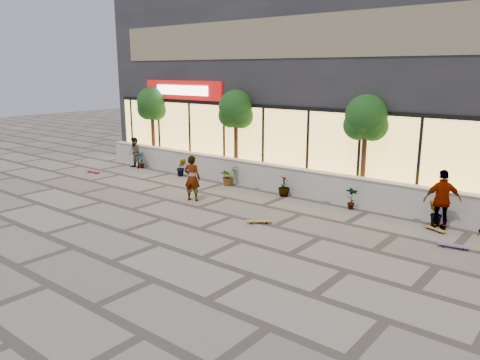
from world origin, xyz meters
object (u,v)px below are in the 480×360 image
Objects in this scene: skater_right_near at (442,200)px; tree_mideast at (366,120)px; skateboard_center at (259,221)px; skateboard_left at (93,171)px; tree_west at (152,105)px; skateboard_right_far at (453,245)px; skater_left at (135,153)px; skateboard_right_near at (435,229)px; skater_center at (192,178)px; tree_midwest at (236,111)px.

tree_mideast is at bearing -58.11° from skater_right_near.
skateboard_left is at bearing 132.67° from skateboard_center.
tree_west reaches higher than skater_right_near.
skateboard_left reaches higher than skateboard_right_far.
tree_mideast reaches higher than skater_left.
skateboard_center is at bearing -127.58° from skateboard_right_near.
skater_right_near reaches higher than skateboard_left.
skateboard_center reaches higher than skateboard_right_near.
skateboard_center is (3.53, -0.63, -0.77)m from skater_center.
skateboard_right_near is 1.39m from skateboard_right_far.
skateboard_right_far is at bearing -10.59° from tree_west.
tree_mideast is 2.30× the size of skater_center.
skateboard_center is (10.10, -4.51, -2.90)m from tree_west.
tree_mideast is at bearing -161.27° from skater_center.
tree_west is 1.00× the size of tree_midwest.
tree_midwest is at bearing -169.38° from skateboard_right_near.
tree_mideast reaches higher than skateboard_right_near.
skater_center is at bearing 128.65° from skateboard_center.
tree_west is at bearing 180.00° from tree_midwest.
tree_mideast is 2.58× the size of skater_left.
skater_right_near is (8.18, 2.34, 0.08)m from skater_center.
skateboard_right_near is (14.69, -1.77, -2.91)m from tree_west.
tree_mideast is 2.10× the size of skater_right_near.
skateboard_left is 15.24m from skateboard_right_near.
skater_left is at bearing -80.97° from tree_west.
skateboard_right_far is (5.40, 1.61, -0.00)m from skateboard_center.
tree_west reaches higher than skateboard_right_near.
tree_mideast is 5.73m from skateboard_right_far.
skater_left is at bearing 65.64° from skateboard_left.
tree_midwest is at bearing 153.43° from skateboard_right_far.
skateboard_left is (-5.96, -3.38, -2.90)m from tree_midwest.
tree_west is 4.80× the size of skateboard_right_far.
tree_midwest is at bearing 24.27° from skateboard_left.
skater_center is at bearing -16.81° from skater_right_near.
skateboard_center is 5.63m from skateboard_right_far.
tree_west reaches higher than skateboard_right_far.
skateboard_right_near is at bearing 115.24° from skateboard_right_far.
skateboard_right_near is (4.58, 2.75, -0.01)m from skateboard_center.
skateboard_right_near is at bearing -10.26° from skateboard_center.
skater_right_near is 1.77m from skateboard_right_far.
skater_center is at bearing 175.86° from skateboard_right_far.
skateboard_right_far is (0.75, -1.36, -0.85)m from skater_right_near.
skateboard_right_near is at bearing 0.81° from skateboard_left.
skater_left is (-6.35, 2.48, -0.09)m from skater_center.
skater_center is at bearing -143.90° from skateboard_right_near.
skateboard_left reaches higher than skateboard_right_near.
tree_west is at bearing -50.03° from skater_center.
skateboard_right_near is at bearing -28.99° from tree_mideast.
skateboard_left is (-0.68, -1.98, -0.67)m from skater_left.
skateboard_right_far is (10.00, -2.90, -2.91)m from tree_midwest.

